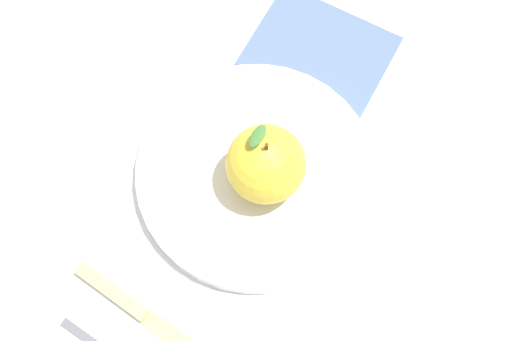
{
  "coord_description": "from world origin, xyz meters",
  "views": [
    {
      "loc": [
        -0.18,
        0.14,
        0.7
      ],
      "look_at": [
        0.01,
        -0.03,
        0.02
      ],
      "focal_mm": 49.91,
      "sensor_mm": 36.0,
      "label": 1
    }
  ],
  "objects_px": {
    "linen_napkin": "(320,51)",
    "dinner_plate": "(256,173)",
    "apple": "(264,162)",
    "knife": "(155,323)"
  },
  "relations": [
    {
      "from": "linen_napkin",
      "to": "dinner_plate",
      "type": "bearing_deg",
      "value": 114.21
    },
    {
      "from": "dinner_plate",
      "to": "linen_napkin",
      "type": "distance_m",
      "value": 0.17
    },
    {
      "from": "apple",
      "to": "knife",
      "type": "distance_m",
      "value": 0.19
    },
    {
      "from": "dinner_plate",
      "to": "apple",
      "type": "bearing_deg",
      "value": -169.31
    },
    {
      "from": "dinner_plate",
      "to": "knife",
      "type": "relative_size",
      "value": 1.08
    },
    {
      "from": "dinner_plate",
      "to": "knife",
      "type": "height_order",
      "value": "dinner_plate"
    },
    {
      "from": "dinner_plate",
      "to": "linen_napkin",
      "type": "bearing_deg",
      "value": -65.79
    },
    {
      "from": "apple",
      "to": "knife",
      "type": "relative_size",
      "value": 0.39
    },
    {
      "from": "dinner_plate",
      "to": "apple",
      "type": "height_order",
      "value": "apple"
    },
    {
      "from": "linen_napkin",
      "to": "knife",
      "type": "bearing_deg",
      "value": 110.26
    }
  ]
}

